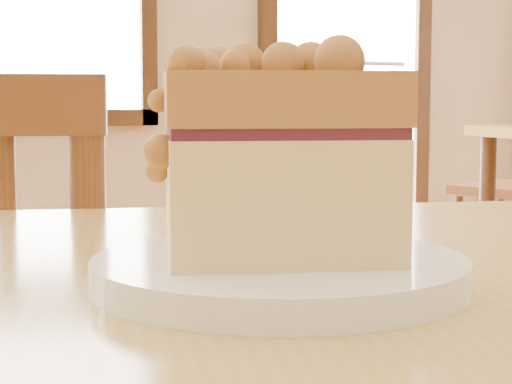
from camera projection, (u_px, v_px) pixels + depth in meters
entry_door at (347, 37)px, 4.90m from camera, size 1.08×0.06×2.29m
plate at (280, 273)px, 0.47m from camera, size 0.20×0.20×0.02m
cake_slice at (275, 156)px, 0.46m from camera, size 0.14×0.12×0.12m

